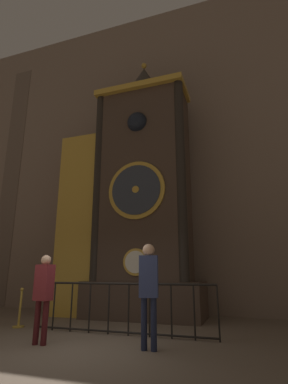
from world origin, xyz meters
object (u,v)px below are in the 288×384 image
Objects in this scene: clock_tower at (130,200)px; stanchion_post at (20,314)px; visitor_far at (149,284)px; visitor_near at (44,290)px.

stanchion_post is at bearing -130.23° from clock_tower.
visitor_far is 1.95× the size of stanchion_post.
stanchion_post is (-1.71, 1.41, -0.69)m from visitor_near.
visitor_far reaches higher than visitor_near.
visitor_far reaches higher than stanchion_post.
visitor_near is 0.90× the size of visitor_far.
visitor_far is 4.04m from stanchion_post.
stanchion_post is at bearing 150.36° from visitor_far.
visitor_near is (-0.30, -3.77, -2.66)m from clock_tower.
visitor_far is at bearing 16.87° from visitor_near.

